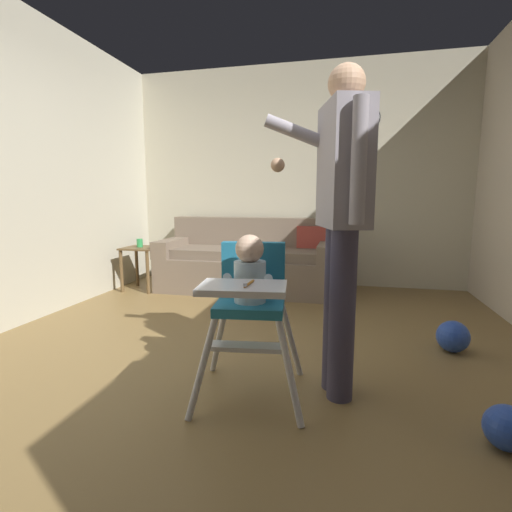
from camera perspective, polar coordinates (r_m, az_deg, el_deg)
name	(u,v)px	position (r m, az deg, el deg)	size (l,w,h in m)	color
ground	(239,378)	(2.55, -2.63, -17.90)	(5.77, 6.93, 0.10)	olive
wall_far	(296,177)	(4.94, 5.99, 11.80)	(4.97, 0.06, 2.74)	beige
couch	(249,262)	(4.58, -1.04, -0.96)	(2.09, 0.86, 0.86)	#786756
high_chair	(250,288)	(2.04, -0.87, -4.91)	(0.67, 0.78, 0.91)	silver
adult_standing	(341,215)	(2.06, 12.73, 5.99)	(0.60, 0.49, 1.76)	#413D56
toy_ball	(507,428)	(2.12, 33.66, -20.76)	(0.20, 0.20, 0.20)	#284CB7
toy_ball_second	(453,336)	(3.11, 27.57, -10.70)	(0.23, 0.23, 0.23)	#284CB7
side_table	(142,259)	(4.74, -16.88, -0.39)	(0.40, 0.40, 0.52)	brown
sippy_cup	(140,243)	(4.73, -17.14, 1.90)	(0.07, 0.07, 0.10)	green
wall_clock	(367,118)	(4.95, 16.44, 19.33)	(0.30, 0.04, 0.30)	white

